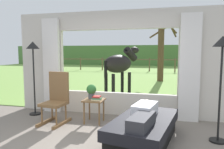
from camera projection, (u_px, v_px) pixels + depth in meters
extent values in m
cube|color=beige|center=(43.00, 63.00, 5.68)|extent=(1.15, 0.12, 2.55)
cube|color=beige|center=(205.00, 65.00, 4.72)|extent=(1.15, 0.12, 2.55)
cube|color=beige|center=(116.00, 103.00, 5.30)|extent=(2.90, 0.12, 0.55)
cube|color=beige|center=(117.00, 20.00, 5.09)|extent=(2.90, 0.12, 0.45)
cube|color=silver|center=(52.00, 66.00, 5.47)|extent=(0.44, 0.10, 2.40)
cube|color=silver|center=(190.00, 68.00, 4.67)|extent=(0.44, 0.10, 2.40)
cube|color=#759E47|center=(148.00, 73.00, 15.86)|extent=(36.00, 21.68, 0.02)
cube|color=#4E773C|center=(154.00, 55.00, 25.24)|extent=(36.00, 2.00, 2.40)
cube|color=black|center=(144.00, 135.00, 3.67)|extent=(1.12, 1.70, 0.24)
cube|color=black|center=(144.00, 123.00, 3.65)|extent=(1.21, 1.84, 0.18)
cube|color=silver|center=(145.00, 110.00, 3.77)|extent=(0.45, 0.65, 0.22)
cube|color=#333338|center=(142.00, 121.00, 3.21)|extent=(0.41, 0.72, 0.18)
sphere|color=tan|center=(147.00, 104.00, 4.14)|extent=(0.20, 0.20, 0.20)
cube|color=brown|center=(54.00, 104.00, 4.56)|extent=(0.53, 0.53, 0.06)
cube|color=brown|center=(59.00, 87.00, 4.72)|extent=(0.48, 0.11, 0.68)
cube|color=brown|center=(47.00, 121.00, 4.67)|extent=(0.13, 0.68, 0.06)
cube|color=brown|center=(62.00, 123.00, 4.54)|extent=(0.13, 0.68, 0.06)
cylinder|color=brown|center=(42.00, 115.00, 4.48)|extent=(0.04, 0.04, 0.38)
cylinder|color=brown|center=(56.00, 116.00, 4.36)|extent=(0.04, 0.04, 0.38)
cylinder|color=brown|center=(52.00, 110.00, 4.81)|extent=(0.04, 0.04, 0.38)
cylinder|color=brown|center=(66.00, 112.00, 4.69)|extent=(0.04, 0.04, 0.38)
cube|color=brown|center=(94.00, 100.00, 4.64)|extent=(0.44, 0.44, 0.03)
cylinder|color=brown|center=(84.00, 113.00, 4.54)|extent=(0.04, 0.04, 0.49)
cylinder|color=brown|center=(99.00, 114.00, 4.46)|extent=(0.04, 0.04, 0.49)
cylinder|color=brown|center=(89.00, 109.00, 4.87)|extent=(0.04, 0.04, 0.49)
cylinder|color=brown|center=(104.00, 110.00, 4.79)|extent=(0.04, 0.04, 0.49)
cylinder|color=#4C5156|center=(91.00, 96.00, 4.71)|extent=(0.14, 0.14, 0.12)
sphere|color=#2D6B2D|center=(91.00, 89.00, 4.69)|extent=(0.22, 0.22, 0.22)
cube|color=beige|center=(97.00, 100.00, 4.56)|extent=(0.20, 0.15, 0.03)
cube|color=#337247|center=(97.00, 98.00, 4.56)|extent=(0.20, 0.17, 0.03)
cube|color=#B22D28|center=(97.00, 97.00, 4.56)|extent=(0.17, 0.14, 0.04)
cylinder|color=black|center=(35.00, 114.00, 5.31)|extent=(0.28, 0.28, 0.03)
cylinder|color=black|center=(34.00, 82.00, 5.23)|extent=(0.04, 0.04, 1.63)
cone|color=black|center=(33.00, 45.00, 5.13)|extent=(0.32, 0.32, 0.18)
cylinder|color=black|center=(217.00, 141.00, 3.68)|extent=(0.28, 0.28, 0.03)
cylinder|color=black|center=(220.00, 95.00, 3.60)|extent=(0.04, 0.04, 1.64)
cone|color=black|center=(223.00, 41.00, 3.50)|extent=(0.32, 0.32, 0.18)
ellipsoid|color=black|center=(118.00, 64.00, 7.06)|extent=(1.08, 1.36, 0.60)
cylinder|color=black|center=(130.00, 54.00, 7.53)|extent=(0.51, 0.65, 0.53)
ellipsoid|color=black|center=(134.00, 50.00, 7.70)|extent=(0.40, 0.52, 0.24)
cube|color=black|center=(129.00, 53.00, 7.47)|extent=(0.27, 0.42, 0.32)
cylinder|color=black|center=(106.00, 69.00, 6.64)|extent=(0.14, 0.14, 0.55)
cylinder|color=black|center=(122.00, 83.00, 7.56)|extent=(0.11, 0.11, 0.85)
cylinder|color=black|center=(129.00, 84.00, 7.34)|extent=(0.11, 0.11, 0.85)
cylinder|color=black|center=(106.00, 86.00, 6.94)|extent=(0.11, 0.11, 0.85)
cylinder|color=black|center=(113.00, 87.00, 6.72)|extent=(0.11, 0.11, 0.85)
cylinder|color=#4C3823|center=(161.00, 54.00, 11.19)|extent=(0.32, 0.32, 2.86)
cylinder|color=#47331E|center=(172.00, 28.00, 10.74)|extent=(0.59, 1.38, 0.83)
cylinder|color=#47331E|center=(161.00, 31.00, 11.55)|extent=(1.28, 0.13, 0.84)
cylinder|color=#47331E|center=(169.00, 25.00, 10.63)|extent=(0.88, 1.01, 0.82)
cylinder|color=brown|center=(60.00, 63.00, 19.09)|extent=(0.10, 0.10, 1.10)
cylinder|color=brown|center=(81.00, 64.00, 18.62)|extent=(0.10, 0.10, 1.10)
cylinder|color=brown|center=(102.00, 64.00, 18.14)|extent=(0.10, 0.10, 1.10)
cylinder|color=brown|center=(125.00, 64.00, 17.67)|extent=(0.10, 0.10, 1.10)
cylinder|color=brown|center=(149.00, 65.00, 17.20)|extent=(0.10, 0.10, 1.10)
cylinder|color=brown|center=(175.00, 65.00, 16.72)|extent=(0.10, 0.10, 1.10)
cylinder|color=brown|center=(202.00, 65.00, 16.25)|extent=(0.10, 0.10, 1.10)
cube|color=brown|center=(150.00, 60.00, 17.15)|extent=(16.00, 0.06, 0.08)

